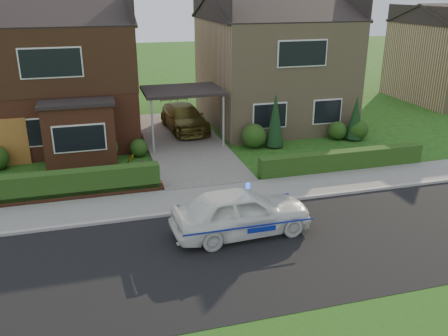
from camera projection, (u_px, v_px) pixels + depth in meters
name	position (u px, v px, depth m)	size (l,w,h in m)	color
ground	(255.00, 251.00, 14.13)	(120.00, 120.00, 0.00)	#164913
road	(255.00, 251.00, 14.13)	(60.00, 6.00, 0.02)	black
kerb	(227.00, 207.00, 16.85)	(60.00, 0.16, 0.12)	#9E9993
sidewalk	(219.00, 196.00, 17.80)	(60.00, 2.00, 0.10)	slate
driveway	(184.00, 142.00, 24.01)	(3.80, 12.00, 0.12)	#666059
house_left	(57.00, 64.00, 23.83)	(7.50, 9.53, 7.25)	brown
house_right	(272.00, 58.00, 26.90)	(7.50, 8.06, 7.25)	tan
carport_link	(182.00, 92.00, 23.05)	(3.80, 3.00, 2.77)	black
garage_door	(2.00, 143.00, 20.63)	(2.20, 0.10, 2.10)	brown
dwarf_wall	(58.00, 197.00, 17.37)	(7.70, 0.25, 0.36)	brown
hedge_left	(59.00, 200.00, 17.56)	(7.50, 0.55, 0.90)	#183511
hedge_right	(341.00, 171.00, 20.41)	(7.50, 0.55, 0.80)	#183511
shrub_left_mid	(103.00, 148.00, 21.25)	(1.32, 1.32, 1.32)	#183511
shrub_left_near	(139.00, 148.00, 22.01)	(0.84, 0.84, 0.84)	#183511
shrub_right_near	(254.00, 136.00, 23.19)	(1.20, 1.20, 1.20)	#183511
shrub_right_mid	(337.00, 131.00, 24.48)	(0.96, 0.96, 0.96)	#183511
shrub_right_far	(358.00, 129.00, 24.45)	(1.08, 1.08, 1.08)	#183511
conifer_a	(275.00, 122.00, 23.01)	(0.90, 0.90, 2.60)	black
conifer_b	(355.00, 119.00, 24.20)	(0.90, 0.90, 2.20)	black
police_car	(241.00, 212.00, 14.92)	(4.08, 4.53, 1.67)	white
driveway_car	(184.00, 118.00, 25.72)	(1.88, 4.61, 1.34)	brown
potted_plant_b	(130.00, 164.00, 20.04)	(0.45, 0.36, 0.82)	gray
potted_plant_c	(144.00, 170.00, 19.41)	(0.41, 0.41, 0.74)	gray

